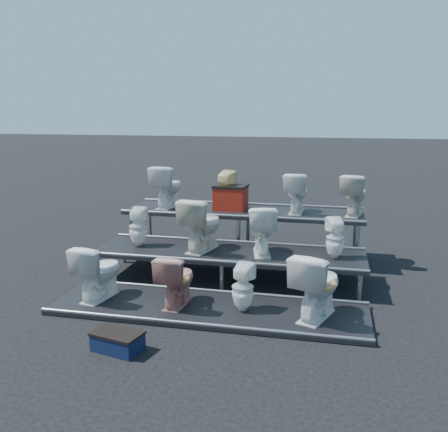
% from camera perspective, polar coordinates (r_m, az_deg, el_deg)
% --- Properties ---
extents(ground, '(80.00, 80.00, 0.00)m').
position_cam_1_polar(ground, '(7.95, 0.51, -7.26)').
color(ground, black).
rests_on(ground, ground).
extents(tier_front, '(4.20, 1.20, 0.06)m').
position_cam_1_polar(tier_front, '(6.76, -1.82, -10.60)').
color(tier_front, black).
rests_on(tier_front, ground).
extents(tier_mid, '(4.20, 1.20, 0.46)m').
position_cam_1_polar(tier_mid, '(7.88, 0.52, -5.68)').
color(tier_mid, black).
rests_on(tier_mid, ground).
extents(tier_back, '(4.20, 1.20, 0.86)m').
position_cam_1_polar(tier_back, '(9.05, 2.23, -2.00)').
color(tier_back, black).
rests_on(tier_back, ground).
extents(toilet_0, '(0.57, 0.83, 0.78)m').
position_cam_1_polar(toilet_0, '(7.14, -14.15, -6.12)').
color(toilet_0, white).
rests_on(toilet_0, tier_front).
extents(toilet_1, '(0.46, 0.73, 0.71)m').
position_cam_1_polar(toilet_1, '(6.74, -5.46, -7.21)').
color(toilet_1, tan).
rests_on(toilet_1, tier_front).
extents(toilet_2, '(0.33, 0.34, 0.63)m').
position_cam_1_polar(toilet_2, '(6.54, 2.16, -8.15)').
color(toilet_2, white).
rests_on(toilet_2, tier_front).
extents(toilet_3, '(0.74, 0.95, 0.86)m').
position_cam_1_polar(toilet_3, '(6.41, 10.57, -7.71)').
color(toilet_3, white).
rests_on(toilet_3, tier_front).
extents(toilet_4, '(0.30, 0.30, 0.63)m').
position_cam_1_polar(toilet_4, '(8.16, -9.80, -1.24)').
color(toilet_4, white).
rests_on(toilet_4, tier_mid).
extents(toilet_5, '(0.66, 0.91, 0.84)m').
position_cam_1_polar(toilet_5, '(7.80, -2.55, -0.92)').
color(toilet_5, silver).
rests_on(toilet_5, tier_mid).
extents(toilet_6, '(0.57, 0.82, 0.76)m').
position_cam_1_polar(toilet_6, '(7.63, 4.34, -1.54)').
color(toilet_6, white).
rests_on(toilet_6, tier_mid).
extents(toilet_7, '(0.34, 0.35, 0.61)m').
position_cam_1_polar(toilet_7, '(7.57, 12.60, -2.49)').
color(toilet_7, white).
rests_on(toilet_7, tier_mid).
extents(toilet_8, '(0.51, 0.80, 0.77)m').
position_cam_1_polar(toilet_8, '(9.24, -6.47, 3.39)').
color(toilet_8, white).
rests_on(toilet_8, tier_back).
extents(toilet_9, '(0.38, 0.39, 0.70)m').
position_cam_1_polar(toilet_9, '(8.96, 0.19, 2.96)').
color(toilet_9, beige).
rests_on(toilet_9, tier_back).
extents(toilet_10, '(0.43, 0.71, 0.71)m').
position_cam_1_polar(toilet_10, '(8.78, 8.26, 2.66)').
color(toilet_10, white).
rests_on(toilet_10, tier_back).
extents(toilet_11, '(0.54, 0.77, 0.71)m').
position_cam_1_polar(toilet_11, '(8.76, 14.66, 2.39)').
color(toilet_11, silver).
rests_on(toilet_11, tier_back).
extents(red_crate, '(0.58, 0.48, 0.40)m').
position_cam_1_polar(red_crate, '(8.98, 0.77, 2.01)').
color(red_crate, maroon).
rests_on(red_crate, tier_back).
extents(step_stool, '(0.59, 0.43, 0.19)m').
position_cam_1_polar(step_stool, '(5.85, -12.06, -13.95)').
color(step_stool, '#0E1734').
rests_on(step_stool, ground).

